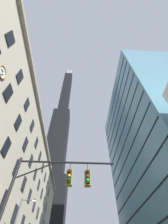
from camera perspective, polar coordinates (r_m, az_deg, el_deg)
name	(u,v)px	position (r m, az deg, el deg)	size (l,w,h in m)	color
dark_skyscraper	(55,155)	(127.09, -11.04, -16.12)	(23.50, 23.50, 228.84)	black
glass_office_midrise	(154,150)	(47.82, 25.34, -13.24)	(16.84, 38.18, 53.10)	teal
traffic_signal_mast	(52,191)	(10.69, -12.16, -27.53)	(6.94, 0.63, 7.49)	black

